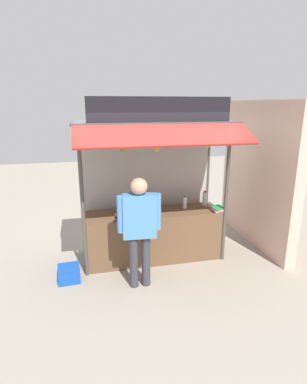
% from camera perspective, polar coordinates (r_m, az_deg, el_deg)
% --- Properties ---
extents(ground_plane, '(20.00, 20.00, 0.00)m').
position_cam_1_polar(ground_plane, '(5.60, 0.00, -11.95)').
color(ground_plane, '#9E9384').
extents(stall_counter, '(2.31, 0.64, 0.86)m').
position_cam_1_polar(stall_counter, '(5.41, 0.00, -7.94)').
color(stall_counter, brown).
rests_on(stall_counter, ground).
extents(stall_structure, '(2.51, 1.54, 2.71)m').
position_cam_1_polar(stall_structure, '(5.18, -0.34, 5.08)').
color(stall_structure, '#4C4742').
rests_on(stall_structure, ground).
extents(water_bottle_left, '(0.06, 0.06, 0.23)m').
position_cam_1_polar(water_bottle_left, '(5.43, 5.79, -1.92)').
color(water_bottle_left, silver).
rests_on(water_bottle_left, stall_counter).
extents(water_bottle_far_left, '(0.07, 0.07, 0.25)m').
position_cam_1_polar(water_bottle_far_left, '(5.44, 0.14, -1.71)').
color(water_bottle_far_left, silver).
rests_on(water_bottle_far_left, stall_counter).
extents(water_bottle_rear_center, '(0.07, 0.07, 0.27)m').
position_cam_1_polar(water_bottle_rear_center, '(5.64, 9.38, -1.18)').
color(water_bottle_rear_center, silver).
rests_on(water_bottle_rear_center, stall_counter).
extents(water_bottle_right, '(0.07, 0.07, 0.25)m').
position_cam_1_polar(water_bottle_right, '(5.36, -2.57, -1.98)').
color(water_bottle_right, silver).
rests_on(water_bottle_right, stall_counter).
extents(magazine_stack_center, '(0.24, 0.26, 0.07)m').
position_cam_1_polar(magazine_stack_center, '(4.93, -5.57, -4.65)').
color(magazine_stack_center, blue).
rests_on(magazine_stack_center, stall_counter).
extents(magazine_stack_front_right, '(0.24, 0.28, 0.07)m').
position_cam_1_polar(magazine_stack_front_right, '(5.40, 11.76, -3.07)').
color(magazine_stack_front_right, red).
rests_on(magazine_stack_front_right, stall_counter).
extents(banana_bunch_rightmost, '(0.11, 0.10, 0.26)m').
position_cam_1_polar(banana_bunch_rightmost, '(4.81, 9.91, 8.93)').
color(banana_bunch_rightmost, '#332D23').
extents(banana_bunch_inner_left, '(0.10, 0.10, 0.24)m').
position_cam_1_polar(banana_bunch_inner_left, '(4.45, -9.20, 8.65)').
color(banana_bunch_inner_left, '#332D23').
extents(banana_bunch_inner_right, '(0.11, 0.10, 0.30)m').
position_cam_1_polar(banana_bunch_inner_right, '(4.48, -5.74, 8.10)').
color(banana_bunch_inner_right, '#332D23').
extents(banana_bunch_leftmost, '(0.11, 0.10, 0.29)m').
position_cam_1_polar(banana_bunch_leftmost, '(4.57, 0.65, 8.28)').
color(banana_bunch_leftmost, '#332D23').
extents(vendor_person, '(0.63, 0.24, 1.65)m').
position_cam_1_polar(vendor_person, '(4.40, -2.60, -5.75)').
color(vendor_person, '#383842').
rests_on(vendor_person, ground).
extents(plastic_crate, '(0.34, 0.34, 0.23)m').
position_cam_1_polar(plastic_crate, '(5.08, -15.25, -14.26)').
color(plastic_crate, '#194CB2').
rests_on(plastic_crate, ground).
extents(neighbour_wall, '(0.20, 2.40, 2.68)m').
position_cam_1_polar(neighbour_wall, '(6.17, 18.55, 3.14)').
color(neighbour_wall, beige).
rests_on(neighbour_wall, ground).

